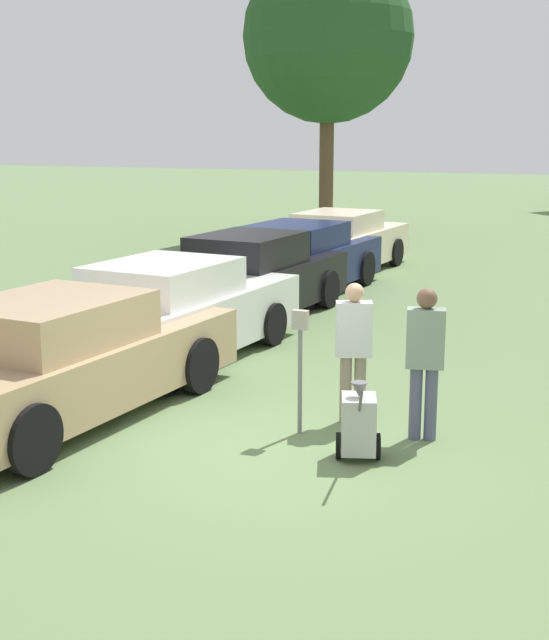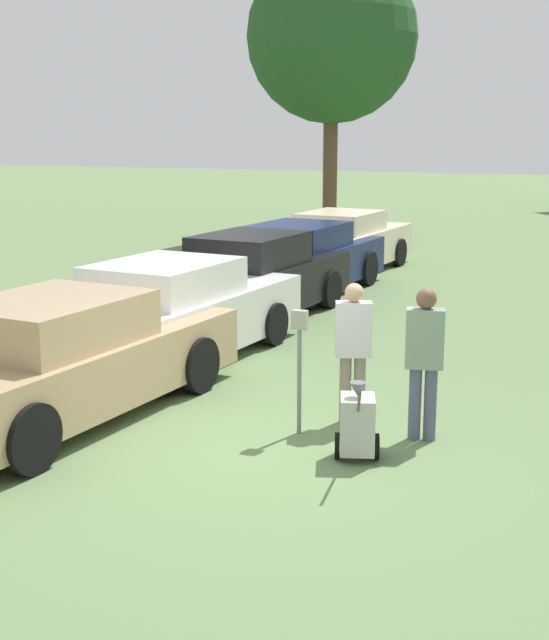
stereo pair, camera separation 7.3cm
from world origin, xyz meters
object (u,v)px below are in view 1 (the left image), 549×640
object	(u,v)px
parked_car_cream	(340,243)
person_worker	(354,344)
equipment_cart	(358,424)
person_supervisor	(425,354)
parked_car_navy	(299,260)
parking_meter	(300,349)
parked_car_white	(170,315)
parked_car_tan	(61,362)
parked_car_black	(252,279)

from	to	relation	value
parked_car_cream	person_worker	xyz separation A→B (m)	(3.33, -10.77, 0.26)
equipment_cart	person_supervisor	bearing A→B (deg)	40.98
parked_car_navy	parking_meter	size ratio (longest dim) A/B	3.47
parked_car_white	parking_meter	distance (m)	3.74
person_worker	equipment_cart	size ratio (longest dim) A/B	1.69
parking_meter	person_supervisor	distance (m)	1.39
person_supervisor	parked_car_tan	bearing A→B (deg)	-0.86
parked_car_tan	parked_car_black	size ratio (longest dim) A/B	1.08
parked_car_tan	equipment_cart	world-z (taller)	parked_car_tan
parked_car_tan	person_worker	distance (m)	3.50
parked_car_white	parked_car_black	world-z (taller)	parked_car_black
parked_car_navy	person_worker	bearing A→B (deg)	-60.20
parked_car_navy	parked_car_tan	bearing A→B (deg)	-83.48
parked_car_white	parked_car_cream	bearing A→B (deg)	96.53
parked_car_black	person_supervisor	size ratio (longest dim) A/B	2.85
parked_car_cream	person_supervisor	bearing A→B (deg)	-62.57
parked_car_black	person_supervisor	distance (m)	6.83
parked_car_navy	parked_car_cream	bearing A→B (deg)	96.52
parked_car_white	person_supervisor	size ratio (longest dim) A/B	2.97
person_worker	parked_car_cream	bearing A→B (deg)	-92.98
parked_car_cream	parking_meter	size ratio (longest dim) A/B	3.46
parked_car_cream	parked_car_tan	bearing A→B (deg)	-83.48
parked_car_black	person_worker	xyz separation A→B (m)	(3.33, -5.05, 0.23)
parked_car_black	parked_car_navy	distance (m)	2.68
parked_car_black	parking_meter	distance (m)	6.33
parked_car_white	equipment_cart	distance (m)	4.73
parked_car_cream	person_worker	bearing A→B (deg)	-66.31
parked_car_cream	equipment_cart	distance (m)	12.46
parked_car_cream	person_supervisor	size ratio (longest dim) A/B	2.88
person_worker	person_supervisor	world-z (taller)	person_supervisor
parked_car_navy	parked_car_cream	world-z (taller)	parked_car_navy
parking_meter	equipment_cart	world-z (taller)	parking_meter
parked_car_white	parked_car_cream	xyz separation A→B (m)	(0.00, 8.97, -0.02)
parked_car_white	parked_car_navy	bearing A→B (deg)	96.53
parked_car_tan	parked_car_navy	bearing A→B (deg)	96.52
parked_car_cream	parking_meter	xyz separation A→B (m)	(2.86, -11.35, 0.31)
person_supervisor	person_worker	bearing A→B (deg)	-29.47
parked_car_white	person_supervisor	distance (m)	4.73
parked_car_tan	parked_car_white	size ratio (longest dim) A/B	1.03
person_worker	parked_car_black	bearing A→B (deg)	-76.80
parked_car_black	parking_meter	xyz separation A→B (m)	(2.86, -5.64, 0.27)
parked_car_tan	parked_car_white	distance (m)	2.86
parking_meter	parked_car_navy	bearing A→B (deg)	108.99
parked_car_tan	person_supervisor	size ratio (longest dim) A/B	3.07
parked_car_cream	equipment_cart	size ratio (longest dim) A/B	5.01
parked_car_white	parking_meter	world-z (taller)	parked_car_white
parked_car_white	parked_car_navy	world-z (taller)	parked_car_white
parking_meter	person_worker	distance (m)	0.75
person_worker	equipment_cart	distance (m)	1.32
parked_car_navy	equipment_cart	size ratio (longest dim) A/B	5.03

